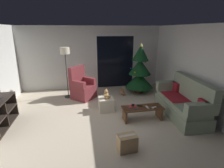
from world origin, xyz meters
TOP-DOWN VIEW (x-y plane):
  - ground_plane at (0.00, 0.00)m, footprint 7.00×7.00m
  - wall_back at (0.00, 3.06)m, footprint 5.72×0.12m
  - wall_right at (2.86, 0.00)m, footprint 0.12×6.00m
  - patio_door_frame at (0.96, 2.99)m, footprint 1.60×0.02m
  - patio_door_glass at (0.96, 2.97)m, footprint 1.50×0.02m
  - couch at (2.32, 0.05)m, footprint 0.89×1.98m
  - coffee_table at (1.12, 0.04)m, footprint 1.10×0.40m
  - remote_black at (1.06, 0.11)m, footprint 0.15×0.13m
  - remote_silver at (1.23, -0.02)m, footprint 0.05×0.16m
  - remote_white at (1.40, -0.06)m, footprint 0.16×0.11m
  - book_stack at (0.84, 0.03)m, footprint 0.27×0.22m
  - cell_phone at (0.84, 0.05)m, footprint 0.12×0.16m
  - christmas_tree at (1.72, 2.09)m, footprint 1.05×1.05m
  - armchair at (-0.45, 1.90)m, footprint 0.97×0.97m
  - floor_lamp at (-0.96, 2.07)m, footprint 0.32×0.32m
  - ottoman at (0.23, 0.77)m, footprint 0.44×0.44m
  - teddy_bear_honey at (0.24, 0.76)m, footprint 0.22×0.21m
  - teddy_bear_chestnut_by_tree at (1.01, 1.87)m, footprint 0.21×0.20m
  - cardboard_box_taped_mid_floor at (0.38, -1.10)m, footprint 0.40×0.29m

SIDE VIEW (x-z plane):
  - ground_plane at x=0.00m, z-range 0.00..0.00m
  - teddy_bear_chestnut_by_tree at x=1.01m, z-range -0.02..0.26m
  - cardboard_box_taped_mid_floor at x=0.38m, z-range 0.00..0.35m
  - ottoman at x=0.23m, z-range 0.00..0.40m
  - coffee_table at x=1.12m, z-range 0.06..0.43m
  - remote_black at x=1.06m, z-range 0.37..0.39m
  - remote_silver at x=1.23m, z-range 0.37..0.39m
  - remote_white at x=1.40m, z-range 0.37..0.39m
  - book_stack at x=0.84m, z-range 0.36..0.43m
  - couch at x=2.32m, z-range -0.14..0.94m
  - armchair at x=-0.45m, z-range -0.16..0.97m
  - cell_phone at x=0.84m, z-range 0.44..0.45m
  - teddy_bear_honey at x=0.24m, z-range 0.38..0.66m
  - christmas_tree at x=1.72m, z-range -0.10..1.79m
  - patio_door_glass at x=0.96m, z-range 0.00..2.10m
  - patio_door_frame at x=0.96m, z-range 0.00..2.20m
  - wall_back at x=0.00m, z-range 0.00..2.50m
  - wall_right at x=2.86m, z-range 0.00..2.50m
  - floor_lamp at x=-0.96m, z-range 0.61..2.40m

